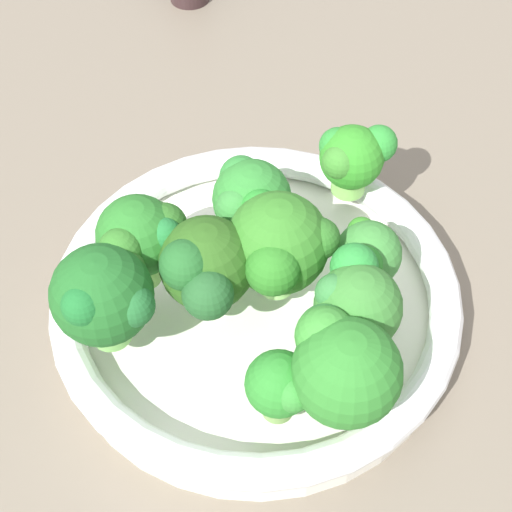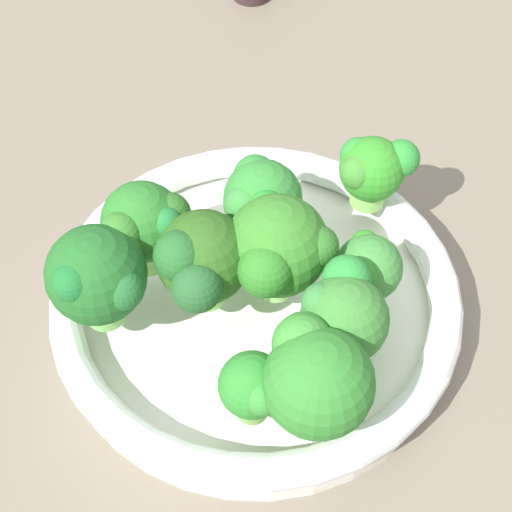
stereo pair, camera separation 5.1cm
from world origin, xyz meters
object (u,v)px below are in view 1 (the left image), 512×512
Objects in this scene: broccoli_floret_9 at (356,303)px; broccoli_floret_1 at (354,157)px; bowl at (256,301)px; broccoli_floret_0 at (209,271)px; broccoli_floret_5 at (105,296)px; broccoli_floret_8 at (367,256)px; broccoli_floret_4 at (250,199)px; broccoli_floret_7 at (281,246)px; broccoli_floret_6 at (281,387)px; broccoli_floret_2 at (342,365)px; broccoli_floret_3 at (141,238)px.

broccoli_floret_1 is at bearing 128.92° from broccoli_floret_9.
broccoli_floret_0 reaches higher than bowl.
broccoli_floret_5 is (-3.21, -5.71, 0.01)cm from broccoli_floret_0.
broccoli_floret_0 reaches higher than broccoli_floret_8.
broccoli_floret_5 is at bearing -91.40° from broccoli_floret_4.
bowl is 8.95cm from broccoli_floret_8.
broccoli_floret_6 is at bearing -47.30° from broccoli_floret_7.
broccoli_floret_1 is 1.10× the size of broccoli_floret_8.
broccoli_floret_0 is 0.93× the size of broccoli_floret_7.
broccoli_floret_6 is 0.72× the size of broccoli_floret_9.
broccoli_floret_5 is 15.25cm from broccoli_floret_9.
broccoli_floret_8 is at bearing 11.67° from broccoli_floret_4.
broccoli_floret_7 is (-8.41, 4.14, -0.10)cm from broccoli_floret_2.
bowl is 3.86× the size of broccoli_floret_0.
broccoli_floret_6 is at bearing 16.09° from broccoli_floret_5.
bowl is at bearing 141.88° from broccoli_floret_6.
broccoli_floret_3 is 0.94× the size of broccoli_floret_5.
broccoli_floret_3 is at bearing -141.71° from broccoli_floret_7.
broccoli_floret_9 reaches higher than broccoli_floret_1.
broccoli_floret_4 is at bearing -168.33° from broccoli_floret_8.
broccoli_floret_5 is at bearing -163.91° from broccoli_floret_6.
broccoli_floret_6 is at bearing -89.00° from broccoli_floret_9.
broccoli_floret_8 is (10.99, 9.73, -1.28)cm from broccoli_floret_3.
broccoli_floret_2 is at bearing -25.80° from broccoli_floret_4.
broccoli_floret_8 is (-4.53, 8.27, -1.49)cm from broccoli_floret_2.
broccoli_floret_2 is 1.10× the size of broccoli_floret_9.
broccoli_floret_0 is 1.19× the size of broccoli_floret_4.
broccoli_floret_3 is (-4.68, -16.21, 1.11)cm from broccoli_floret_1.
broccoli_floret_8 is at bearing 55.47° from broccoli_floret_0.
broccoli_floret_9 is at bearing -51.08° from broccoli_floret_1.
broccoli_floret_5 is 1.07× the size of broccoli_floret_9.
broccoli_floret_4 reaches higher than broccoli_floret_8.
broccoli_floret_3 is 0.90× the size of broccoli_floret_7.
broccoli_floret_0 is 0.95× the size of broccoli_floret_2.
broccoli_floret_0 is 10.50cm from broccoli_floret_8.
broccoli_floret_9 is at bearing 91.00° from broccoli_floret_6.
bowl is 4.00× the size of broccoli_floret_9.
broccoli_floret_3 is at bearing -138.48° from broccoli_floret_8.
broccoli_floret_5 is at bearing -117.21° from broccoli_floret_7.
broccoli_floret_9 is (8.62, -10.68, 1.08)cm from broccoli_floret_1.
broccoli_floret_5 is at bearing -156.16° from broccoli_floret_2.
broccoli_floret_6 is 11.23cm from broccoli_floret_8.
broccoli_floret_5 is 12.09cm from broccoli_floret_6.
broccoli_floret_0 reaches higher than broccoli_floret_9.
broccoli_floret_1 is 1.16× the size of broccoli_floret_6.
bowl is 12.46cm from broccoli_floret_2.
broccoli_floret_0 reaches higher than broccoli_floret_4.
broccoli_floret_3 and broccoli_floret_9 have the same top height.
broccoli_floret_3 is (-15.52, -1.47, -0.22)cm from broccoli_floret_2.
broccoli_floret_2 reaches higher than broccoli_floret_5.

